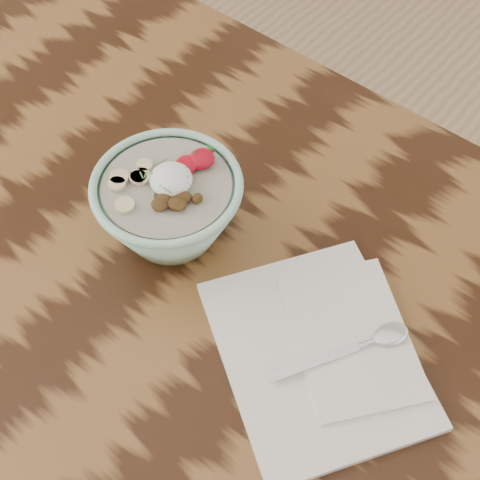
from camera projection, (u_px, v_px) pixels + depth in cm
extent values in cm
cube|color=black|center=(172.00, 246.00, 98.10)|extent=(160.00, 90.00, 4.00)
cylinder|color=#4C2D19|center=(79.00, 94.00, 171.98)|extent=(7.00, 7.00, 71.00)
cylinder|color=#9ED5BA|center=(173.00, 232.00, 96.33)|extent=(9.00, 9.00, 1.29)
torus|color=#9ED5BA|center=(166.00, 185.00, 87.79)|extent=(20.47, 20.47, 1.18)
cylinder|color=#ADA78F|center=(167.00, 188.00, 88.32)|extent=(17.36, 17.36, 1.07)
ellipsoid|color=white|center=(171.00, 179.00, 87.05)|extent=(5.67, 5.67, 3.12)
ellipsoid|color=#A70718|center=(187.00, 165.00, 88.87)|extent=(3.13, 3.44, 1.72)
cone|color=#286623|center=(194.00, 157.00, 89.26)|extent=(1.40, 1.03, 1.52)
ellipsoid|color=#A70718|center=(202.00, 159.00, 89.36)|extent=(3.46, 3.80, 1.90)
cone|color=#286623|center=(209.00, 151.00, 89.81)|extent=(1.40, 1.03, 1.52)
cylinder|color=beige|center=(117.00, 184.00, 87.45)|extent=(2.32, 2.32, 0.70)
cylinder|color=beige|center=(138.00, 178.00, 88.09)|extent=(2.34, 2.34, 0.70)
cylinder|color=beige|center=(141.00, 177.00, 88.23)|extent=(2.72, 2.72, 0.70)
cylinder|color=beige|center=(125.00, 206.00, 85.39)|extent=(2.58, 2.58, 0.70)
cylinder|color=beige|center=(119.00, 178.00, 88.14)|extent=(2.61, 2.61, 0.70)
cylinder|color=beige|center=(145.00, 166.00, 89.34)|extent=(2.26, 2.26, 0.70)
ellipsoid|color=#4E3617|center=(186.00, 197.00, 85.91)|extent=(2.42, 2.42, 1.15)
ellipsoid|color=#4E3617|center=(165.00, 197.00, 85.95)|extent=(1.71, 1.96, 1.04)
ellipsoid|color=#4E3617|center=(197.00, 198.00, 85.98)|extent=(1.83, 1.80, 1.01)
ellipsoid|color=#4E3617|center=(159.00, 195.00, 86.27)|extent=(1.90, 1.95, 1.10)
ellipsoid|color=#4E3617|center=(181.00, 196.00, 85.93)|extent=(2.63, 2.63, 1.22)
ellipsoid|color=#4E3617|center=(165.00, 199.00, 85.67)|extent=(2.48, 2.48, 1.49)
ellipsoid|color=#4E3617|center=(179.00, 204.00, 85.13)|extent=(3.04, 3.04, 1.08)
ellipsoid|color=#4E3617|center=(197.00, 199.00, 85.83)|extent=(1.68, 1.93, 1.30)
ellipsoid|color=#4E3617|center=(159.00, 205.00, 85.06)|extent=(2.61, 2.45, 1.29)
ellipsoid|color=#4E3617|center=(176.00, 203.00, 85.19)|extent=(2.77, 2.82, 1.42)
cylinder|color=#468237|center=(167.00, 190.00, 84.80)|extent=(1.39, 0.21, 0.23)
cylinder|color=#468237|center=(180.00, 176.00, 86.21)|extent=(0.23, 1.55, 0.23)
cylinder|color=#468237|center=(181.00, 169.00, 86.93)|extent=(1.01, 1.40, 0.23)
cylinder|color=#468237|center=(153.00, 174.00, 86.41)|extent=(1.25, 0.57, 0.22)
cylinder|color=#468237|center=(142.00, 175.00, 86.27)|extent=(1.13, 0.70, 0.22)
cylinder|color=#468237|center=(184.00, 174.00, 86.38)|extent=(1.42, 0.34, 0.23)
cylinder|color=#468237|center=(161.00, 162.00, 87.60)|extent=(0.53, 1.72, 0.24)
cylinder|color=#468237|center=(163.00, 182.00, 85.63)|extent=(0.65, 1.79, 0.24)
cylinder|color=#468237|center=(179.00, 169.00, 86.87)|extent=(1.35, 0.23, 0.23)
cylinder|color=#468237|center=(172.00, 168.00, 87.03)|extent=(1.71, 0.23, 0.24)
cylinder|color=#468237|center=(145.00, 175.00, 86.32)|extent=(0.75, 1.07, 0.22)
cylinder|color=#468237|center=(176.00, 166.00, 87.19)|extent=(0.55, 1.11, 0.22)
cylinder|color=#468237|center=(174.00, 176.00, 86.20)|extent=(0.44, 1.69, 0.24)
cube|color=white|center=(316.00, 353.00, 85.25)|extent=(36.77, 34.99, 1.11)
cube|color=white|center=(351.00, 336.00, 85.69)|extent=(25.47, 24.31, 0.67)
cube|color=silver|center=(314.00, 363.00, 82.97)|extent=(6.96, 11.13, 0.37)
cylinder|color=silver|center=(369.00, 342.00, 84.40)|extent=(2.19, 3.12, 0.74)
ellipsoid|color=silver|center=(391.00, 334.00, 84.92)|extent=(5.18, 5.80, 1.00)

